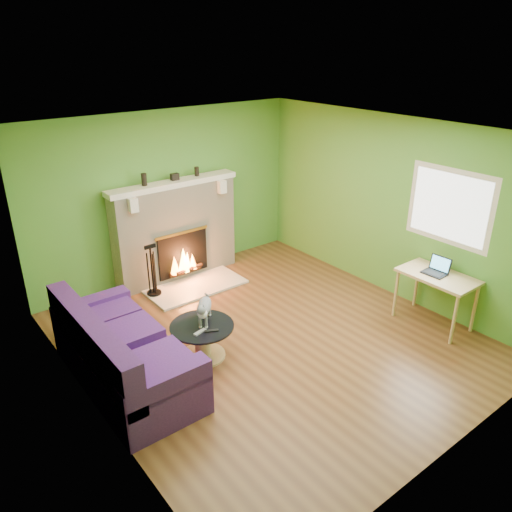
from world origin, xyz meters
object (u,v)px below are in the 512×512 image
at_px(desk, 437,281).
at_px(sofa, 121,355).
at_px(coffee_table, 202,339).
at_px(cat, 205,309).

bearing_deg(desk, sofa, 160.03).
distance_m(sofa, coffee_table, 0.98).
height_order(coffee_table, cat, cat).
bearing_deg(coffee_table, cat, 32.01).
distance_m(sofa, desk, 4.06).
xyz_separation_m(coffee_table, desk, (2.84, -1.25, 0.39)).
bearing_deg(cat, desk, 15.81).
height_order(sofa, cat, sofa).
relative_size(coffee_table, desk, 0.78).
bearing_deg(coffee_table, sofa, 172.37).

